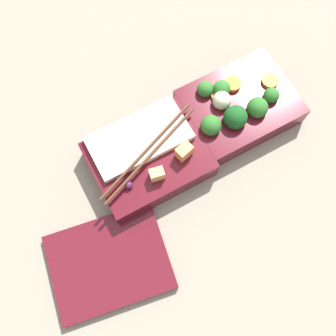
# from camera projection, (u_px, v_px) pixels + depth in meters

# --- Properties ---
(ground_plane) EXTENTS (3.00, 3.00, 0.00)m
(ground_plane) POSITION_uv_depth(u_px,v_px,m) (196.00, 144.00, 0.72)
(ground_plane) COLOR gray
(bento_tray_vegetable) EXTENTS (0.19, 0.15, 0.08)m
(bento_tray_vegetable) POSITION_uv_depth(u_px,v_px,m) (238.00, 107.00, 0.71)
(bento_tray_vegetable) COLOR #510F19
(bento_tray_vegetable) RESTS_ON ground_plane
(bento_tray_rice) EXTENTS (0.21, 0.15, 0.07)m
(bento_tray_rice) POSITION_uv_depth(u_px,v_px,m) (148.00, 157.00, 0.68)
(bento_tray_rice) COLOR #510F19
(bento_tray_rice) RESTS_ON ground_plane
(bento_lid) EXTENTS (0.21, 0.18, 0.01)m
(bento_lid) POSITION_uv_depth(u_px,v_px,m) (109.00, 262.00, 0.64)
(bento_lid) COLOR #510F19
(bento_lid) RESTS_ON ground_plane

